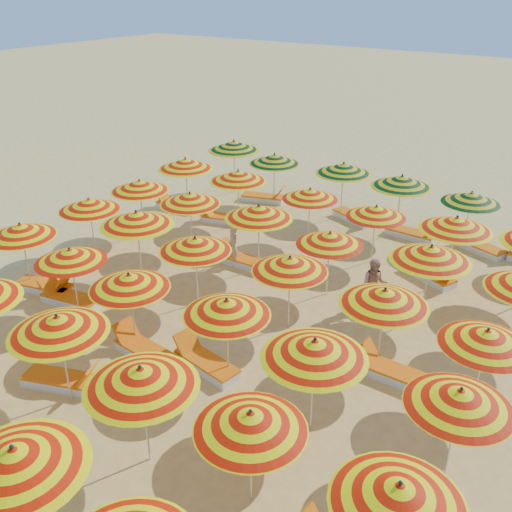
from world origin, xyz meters
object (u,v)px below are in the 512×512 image
umbrella_21 (290,264)px  umbrella_36 (234,146)px  umbrella_11 (399,494)px  umbrella_14 (129,281)px  lounger_13 (264,198)px  umbrella_22 (385,297)px  umbrella_40 (471,198)px  lounger_6 (144,351)px  umbrella_23 (487,338)px  lounger_2 (63,380)px  umbrella_24 (139,186)px  umbrella_3 (15,459)px  lounger_5 (70,299)px  umbrella_16 (315,349)px  lounger_12 (430,275)px  umbrella_8 (58,325)px  umbrella_33 (376,212)px  umbrella_9 (141,377)px  lounger_14 (354,217)px  umbrella_19 (136,219)px  lounger_7 (205,363)px  umbrella_15 (227,308)px  lounger_16 (479,247)px  umbrella_17 (460,398)px  umbrella_31 (238,176)px  umbrella_28 (431,254)px  lounger_15 (412,234)px  umbrella_12 (21,230)px  umbrella_18 (89,205)px  umbrella_26 (259,212)px  lounger_9 (242,260)px  umbrella_37 (274,159)px  beachgoer_a (233,246)px  umbrella_27 (330,239)px  umbrella_34 (456,224)px  umbrella_13 (70,256)px  lounger_8 (394,373)px  lounger_4 (46,287)px  beachgoer_b (374,285)px  umbrella_38 (344,168)px  lounger_10 (177,205)px  umbrella_20 (195,244)px  lounger_11 (225,219)px

umbrella_21 → umbrella_36: 10.47m
umbrella_11 → umbrella_14: umbrella_11 is taller
umbrella_11 → lounger_13: size_ratio=1.34×
umbrella_22 → umbrella_21: bearing=173.7°
umbrella_40 → lounger_6: (-4.48, -10.53, -1.62)m
umbrella_23 → lounger_2: umbrella_23 is taller
umbrella_40 → umbrella_24: bearing=-150.5°
umbrella_3 → lounger_5: size_ratio=1.47×
umbrella_16 → lounger_12: (-0.17, 7.53, -1.79)m
umbrella_8 → umbrella_33: (2.58, 9.85, -0.20)m
umbrella_9 → lounger_14: (-1.97, 12.86, -1.78)m
lounger_12 → umbrella_19: bearing=-121.3°
umbrella_21 → lounger_7: bearing=-103.8°
umbrella_36 → umbrella_15: bearing=-54.1°
umbrella_19 → lounger_16: size_ratio=1.44×
umbrella_17 → umbrella_31: (-10.00, 7.23, 0.12)m
umbrella_11 → lounger_14: size_ratio=1.34×
umbrella_28 → lounger_15: umbrella_28 is taller
umbrella_9 → umbrella_15: umbrella_9 is taller
umbrella_16 → lounger_2: (-5.21, -1.98, -1.79)m
umbrella_12 → umbrella_31: size_ratio=0.96×
umbrella_12 → umbrella_18: umbrella_12 is taller
umbrella_14 → umbrella_26: (0.22, 5.08, 0.12)m
lounger_9 → lounger_12: (5.22, 2.42, 0.00)m
umbrella_37 → lounger_2: size_ratio=1.30×
umbrella_26 → beachgoer_a: umbrella_26 is taller
umbrella_26 → lounger_16: 7.66m
umbrella_21 → lounger_6: size_ratio=1.30×
umbrella_9 → umbrella_27: bearing=91.7°
umbrella_31 → umbrella_34: bearing=-0.3°
umbrella_15 → umbrella_26: (-2.39, 4.73, 0.11)m
umbrella_13 → lounger_8: umbrella_13 is taller
umbrella_18 → lounger_4: (0.63, -2.39, -1.64)m
lounger_16 → lounger_12: bearing=97.8°
umbrella_17 → umbrella_23: size_ratio=1.03×
umbrella_14 → umbrella_28: 7.51m
umbrella_26 → beachgoer_b: umbrella_26 is taller
umbrella_26 → umbrella_21: bearing=-42.0°
umbrella_3 → lounger_15: umbrella_3 is taller
umbrella_23 → lounger_5: 10.83m
umbrella_9 → lounger_13: umbrella_9 is taller
umbrella_26 → umbrella_38: umbrella_26 is taller
umbrella_24 → lounger_15: size_ratio=1.43×
umbrella_38 → lounger_10: (-5.68, -2.89, -1.76)m
umbrella_20 → umbrella_37: umbrella_37 is taller
umbrella_20 → lounger_4: bearing=-154.2°
lounger_6 → umbrella_8: bearing=89.5°
beachgoer_b → lounger_11: bearing=140.7°
umbrella_19 → lounger_8: umbrella_19 is taller
lounger_9 → lounger_4: bearing=49.7°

